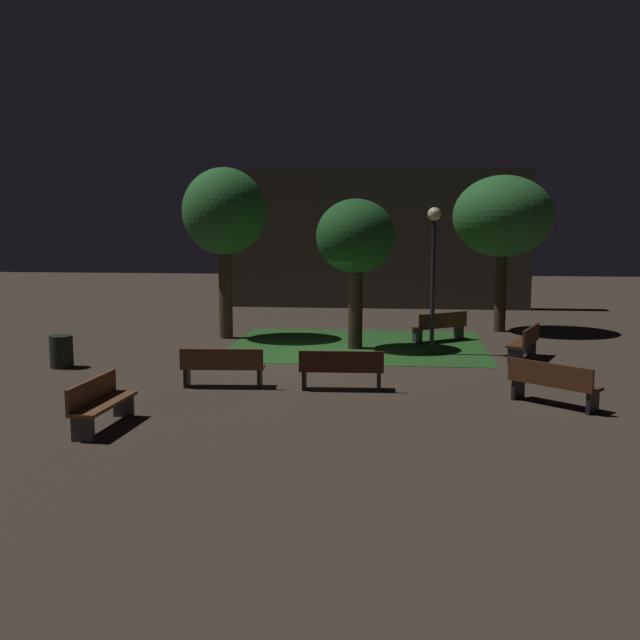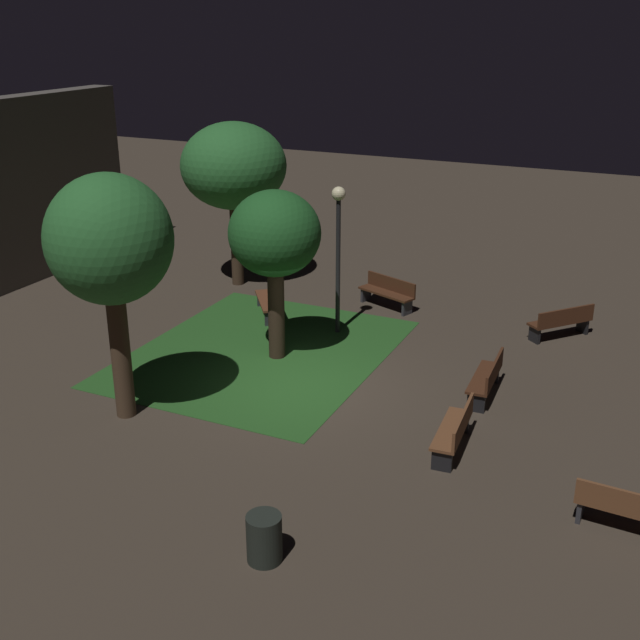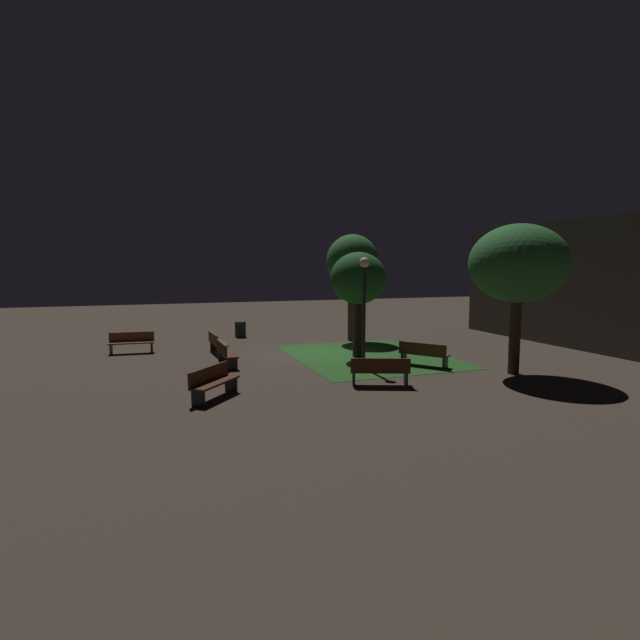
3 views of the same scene
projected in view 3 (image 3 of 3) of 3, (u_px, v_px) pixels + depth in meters
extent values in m
plane|color=#3D3328|center=(317.00, 353.00, 19.88)|extent=(60.00, 60.00, 0.00)
cube|color=#23511E|center=(369.00, 356.00, 19.22)|extent=(7.30, 5.98, 0.01)
cube|color=brown|center=(218.00, 343.00, 19.74)|extent=(1.83, 0.60, 0.06)
cube|color=brown|center=(213.00, 338.00, 19.63)|extent=(1.80, 0.18, 0.40)
cube|color=black|center=(215.00, 346.00, 20.50)|extent=(0.11, 0.39, 0.42)
cube|color=black|center=(222.00, 352.00, 19.04)|extent=(0.11, 0.39, 0.42)
cube|color=#422314|center=(227.00, 354.00, 17.32)|extent=(1.82, 0.56, 0.06)
cube|color=#422314|center=(222.00, 348.00, 17.21)|extent=(1.80, 0.14, 0.40)
cube|color=black|center=(224.00, 356.00, 18.08)|extent=(0.10, 0.39, 0.42)
cube|color=black|center=(232.00, 364.00, 16.61)|extent=(0.10, 0.39, 0.42)
cube|color=brown|center=(131.00, 343.00, 19.83)|extent=(0.59, 1.83, 0.06)
cube|color=brown|center=(132.00, 337.00, 20.00)|extent=(0.17, 1.80, 0.40)
cube|color=#2D2D33|center=(152.00, 348.00, 20.08)|extent=(0.39, 0.10, 0.42)
cube|color=#2D2D33|center=(111.00, 349.00, 19.64)|extent=(0.39, 0.10, 0.42)
cube|color=#422314|center=(380.00, 371.00, 14.48)|extent=(1.10, 1.85, 0.06)
cube|color=#422314|center=(381.00, 365.00, 14.24)|extent=(0.71, 1.70, 0.40)
cube|color=#2D2D33|center=(354.00, 378.00, 14.53)|extent=(0.39, 0.21, 0.42)
cube|color=#2D2D33|center=(406.00, 379.00, 14.48)|extent=(0.39, 0.21, 0.42)
cube|color=brown|center=(424.00, 354.00, 17.31)|extent=(1.73, 1.46, 0.06)
cube|color=brown|center=(422.00, 348.00, 17.11)|extent=(1.48, 1.12, 0.40)
cube|color=#2D2D33|center=(404.00, 358.00, 17.78)|extent=(0.29, 0.36, 0.42)
cube|color=#2D2D33|center=(445.00, 363.00, 16.89)|extent=(0.29, 0.36, 0.42)
cube|color=#422314|center=(215.00, 383.00, 13.01)|extent=(1.68, 1.54, 0.06)
cube|color=#422314|center=(209.00, 374.00, 13.06)|extent=(1.40, 1.22, 0.40)
cube|color=black|center=(231.00, 384.00, 13.78)|extent=(0.31, 0.34, 0.42)
cube|color=black|center=(198.00, 399.00, 12.30)|extent=(0.31, 0.34, 0.42)
cylinder|color=#423021|center=(352.00, 308.00, 23.24)|extent=(0.41, 0.41, 3.19)
ellipsoid|color=#28662D|center=(352.00, 262.00, 22.98)|extent=(2.53, 2.53, 2.63)
cylinder|color=#38281C|center=(515.00, 332.00, 15.96)|extent=(0.37, 0.37, 2.86)
ellipsoid|color=#28662D|center=(518.00, 263.00, 15.70)|extent=(3.20, 3.20, 2.61)
cylinder|color=#2D2116|center=(358.00, 325.00, 18.96)|extent=(0.41, 0.41, 2.57)
ellipsoid|color=#1E5623|center=(358.00, 278.00, 18.74)|extent=(2.21, 2.21, 2.06)
cylinder|color=black|center=(364.00, 318.00, 16.67)|extent=(0.12, 0.12, 3.63)
sphere|color=#F4E5B2|center=(364.00, 262.00, 16.45)|extent=(0.36, 0.36, 0.36)
cylinder|color=black|center=(240.00, 329.00, 24.51)|extent=(0.57, 0.57, 0.80)
cube|color=#4C4742|center=(562.00, 284.00, 21.79)|extent=(12.36, 0.80, 5.71)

